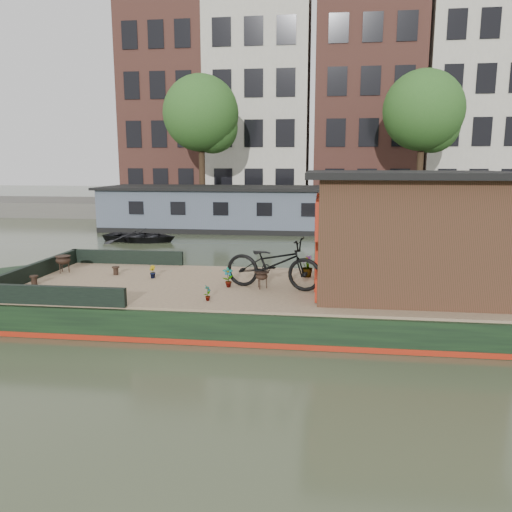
# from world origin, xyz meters

# --- Properties ---
(ground) EXTENTS (120.00, 120.00, 0.00)m
(ground) POSITION_xyz_m (0.00, 0.00, 0.00)
(ground) COLOR #2B3421
(ground) RESTS_ON ground
(houseboat_hull) EXTENTS (14.01, 4.02, 0.60)m
(houseboat_hull) POSITION_xyz_m (-1.33, 0.00, 0.27)
(houseboat_hull) COLOR black
(houseboat_hull) RESTS_ON ground
(houseboat_deck) EXTENTS (11.80, 3.80, 0.05)m
(houseboat_deck) POSITION_xyz_m (0.00, 0.00, 0.62)
(houseboat_deck) COLOR #9B8360
(houseboat_deck) RESTS_ON houseboat_hull
(bow_bulwark) EXTENTS (3.00, 4.00, 0.35)m
(bow_bulwark) POSITION_xyz_m (-5.07, 0.00, 0.82)
(bow_bulwark) COLOR black
(bow_bulwark) RESTS_ON houseboat_deck
(cabin) EXTENTS (4.00, 3.50, 2.42)m
(cabin) POSITION_xyz_m (2.19, 0.00, 1.88)
(cabin) COLOR #2F2212
(cabin) RESTS_ON houseboat_deck
(bicycle) EXTENTS (2.14, 1.11, 1.07)m
(bicycle) POSITION_xyz_m (-0.47, -0.21, 1.19)
(bicycle) COLOR black
(bicycle) RESTS_ON houseboat_deck
(potted_plant_a) EXTENTS (0.27, 0.23, 0.43)m
(potted_plant_a) POSITION_xyz_m (-1.42, -0.22, 0.86)
(potted_plant_a) COLOR brown
(potted_plant_a) RESTS_ON houseboat_deck
(potted_plant_b) EXTENTS (0.20, 0.20, 0.29)m
(potted_plant_b) POSITION_xyz_m (-3.29, 0.40, 0.79)
(potted_plant_b) COLOR brown
(potted_plant_b) RESTS_ON houseboat_deck
(potted_plant_d) EXTENTS (0.38, 0.38, 0.50)m
(potted_plant_d) POSITION_xyz_m (0.20, 0.98, 0.90)
(potted_plant_d) COLOR brown
(potted_plant_d) RESTS_ON houseboat_deck
(potted_plant_e) EXTENTS (0.14, 0.18, 0.31)m
(potted_plant_e) POSITION_xyz_m (-1.62, -1.32, 0.80)
(potted_plant_e) COLOR #A46530
(potted_plant_e) RESTS_ON houseboat_deck
(brazier_front) EXTENTS (0.42, 0.42, 0.35)m
(brazier_front) POSITION_xyz_m (-0.71, -0.24, 0.83)
(brazier_front) COLOR black
(brazier_front) RESTS_ON houseboat_deck
(brazier_rear) EXTENTS (0.41, 0.41, 0.41)m
(brazier_rear) POSITION_xyz_m (-5.59, 0.70, 0.86)
(brazier_rear) COLOR black
(brazier_rear) RESTS_ON houseboat_deck
(bollard_port) EXTENTS (0.17, 0.17, 0.20)m
(bollard_port) POSITION_xyz_m (-4.25, 0.62, 0.75)
(bollard_port) COLOR black
(bollard_port) RESTS_ON houseboat_deck
(bollard_stbd) EXTENTS (0.18, 0.18, 0.20)m
(bollard_stbd) POSITION_xyz_m (-5.60, -0.56, 0.75)
(bollard_stbd) COLOR black
(bollard_stbd) RESTS_ON houseboat_deck
(dinghy) EXTENTS (3.42, 2.65, 0.65)m
(dinghy) POSITION_xyz_m (-7.01, 9.72, 0.33)
(dinghy) COLOR black
(dinghy) RESTS_ON ground
(far_houseboat) EXTENTS (20.40, 4.40, 2.11)m
(far_houseboat) POSITION_xyz_m (0.00, 14.00, 0.97)
(far_houseboat) COLOR #414D57
(far_houseboat) RESTS_ON ground
(quay) EXTENTS (60.00, 6.00, 0.90)m
(quay) POSITION_xyz_m (0.00, 20.50, 0.45)
(quay) COLOR #47443F
(quay) RESTS_ON ground
(townhouse_row) EXTENTS (27.25, 8.00, 16.50)m
(townhouse_row) POSITION_xyz_m (0.15, 27.50, 7.90)
(townhouse_row) COLOR brown
(townhouse_row) RESTS_ON ground
(tree_left) EXTENTS (4.40, 4.40, 7.40)m
(tree_left) POSITION_xyz_m (-6.36, 19.07, 5.89)
(tree_left) COLOR #332316
(tree_left) RESTS_ON quay
(tree_right) EXTENTS (4.40, 4.40, 7.40)m
(tree_right) POSITION_xyz_m (6.14, 19.07, 5.89)
(tree_right) COLOR #332316
(tree_right) RESTS_ON quay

